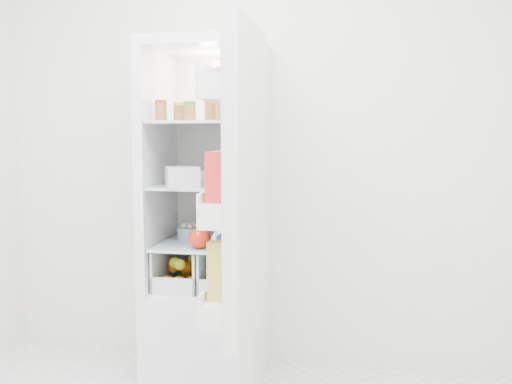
% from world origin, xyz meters
% --- Properties ---
extents(room_walls, '(3.02, 3.02, 2.61)m').
position_xyz_m(room_walls, '(0.00, 0.00, 1.59)').
color(room_walls, silver).
rests_on(room_walls, ground).
extents(refrigerator, '(0.60, 0.60, 1.80)m').
position_xyz_m(refrigerator, '(-0.20, 1.25, 0.67)').
color(refrigerator, silver).
rests_on(refrigerator, ground).
extents(shelf_low, '(0.49, 0.53, 0.01)m').
position_xyz_m(shelf_low, '(-0.20, 1.19, 0.74)').
color(shelf_low, silver).
rests_on(shelf_low, refrigerator).
extents(shelf_mid, '(0.49, 0.53, 0.02)m').
position_xyz_m(shelf_mid, '(-0.20, 1.19, 1.05)').
color(shelf_mid, silver).
rests_on(shelf_mid, refrigerator).
extents(shelf_top, '(0.49, 0.53, 0.02)m').
position_xyz_m(shelf_top, '(-0.20, 1.19, 1.38)').
color(shelf_top, silver).
rests_on(shelf_top, refrigerator).
extents(crisper_left, '(0.23, 0.46, 0.22)m').
position_xyz_m(crisper_left, '(-0.32, 1.19, 0.61)').
color(crisper_left, silver).
rests_on(crisper_left, refrigerator).
extents(crisper_right, '(0.23, 0.46, 0.22)m').
position_xyz_m(crisper_right, '(-0.08, 1.19, 0.61)').
color(crisper_right, silver).
rests_on(crisper_right, refrigerator).
extents(condiment_jars, '(0.46, 0.16, 0.08)m').
position_xyz_m(condiment_jars, '(-0.20, 1.07, 1.43)').
color(condiment_jars, '#B21919').
rests_on(condiment_jars, shelf_top).
extents(squeeze_bottle, '(0.06, 0.06, 0.18)m').
position_xyz_m(squeeze_bottle, '(0.01, 1.15, 1.48)').
color(squeeze_bottle, white).
rests_on(squeeze_bottle, shelf_top).
extents(tub_white, '(0.21, 0.21, 0.10)m').
position_xyz_m(tub_white, '(-0.28, 1.00, 1.11)').
color(tub_white, silver).
rests_on(tub_white, shelf_mid).
extents(tub_cream, '(0.17, 0.17, 0.08)m').
position_xyz_m(tub_cream, '(-0.27, 1.11, 1.10)').
color(tub_cream, beige).
rests_on(tub_cream, shelf_mid).
extents(tin_red, '(0.12, 0.12, 0.06)m').
position_xyz_m(tin_red, '(-0.03, 1.01, 1.09)').
color(tin_red, '#D64320').
rests_on(tin_red, shelf_mid).
extents(red_cabbage, '(0.17, 0.17, 0.17)m').
position_xyz_m(red_cabbage, '(-0.12, 1.22, 0.83)').
color(red_cabbage, '#632161').
rests_on(red_cabbage, shelf_low).
extents(bell_pepper, '(0.11, 0.11, 0.11)m').
position_xyz_m(bell_pepper, '(-0.19, 1.00, 0.80)').
color(bell_pepper, red).
rests_on(bell_pepper, shelf_low).
extents(mushroom_bowl, '(0.16, 0.16, 0.07)m').
position_xyz_m(mushroom_bowl, '(-0.32, 1.25, 0.78)').
color(mushroom_bowl, '#8CB3D2').
rests_on(mushroom_bowl, shelf_low).
extents(salad_bag, '(0.11, 0.11, 0.11)m').
position_xyz_m(salad_bag, '(-0.07, 0.97, 0.80)').
color(salad_bag, '#A8BB8C').
rests_on(salad_bag, shelf_low).
extents(citrus_pile, '(0.20, 0.31, 0.16)m').
position_xyz_m(citrus_pile, '(-0.32, 1.17, 0.58)').
color(citrus_pile, orange).
rests_on(citrus_pile, refrigerator).
extents(veg_pile, '(0.16, 0.30, 0.10)m').
position_xyz_m(veg_pile, '(-0.07, 1.18, 0.56)').
color(veg_pile, '#174517').
rests_on(veg_pile, refrigerator).
extents(fridge_door, '(0.17, 0.60, 1.30)m').
position_xyz_m(fridge_door, '(0.10, 0.61, 1.09)').
color(fridge_door, silver).
rests_on(fridge_door, refrigerator).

